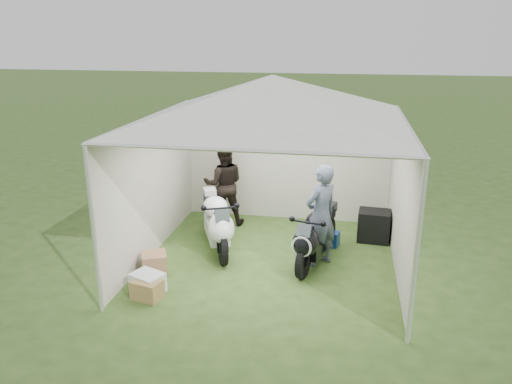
% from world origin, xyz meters
% --- Properties ---
extents(ground, '(80.00, 80.00, 0.00)m').
position_xyz_m(ground, '(0.00, 0.00, 0.00)').
color(ground, '#2E4719').
rests_on(ground, ground).
extents(canopy_tent, '(5.66, 5.66, 3.00)m').
position_xyz_m(canopy_tent, '(-0.00, 0.03, 2.58)').
color(canopy_tent, silver).
rests_on(canopy_tent, ground).
extents(motorcycle_white, '(0.99, 1.80, 0.94)m').
position_xyz_m(motorcycle_white, '(-0.96, 0.20, 0.53)').
color(motorcycle_white, black).
rests_on(motorcycle_white, ground).
extents(motorcycle_black, '(0.69, 1.76, 0.88)m').
position_xyz_m(motorcycle_black, '(0.72, -0.04, 0.49)').
color(motorcycle_black, black).
rests_on(motorcycle_black, ground).
extents(paddock_stand, '(0.40, 0.30, 0.26)m').
position_xyz_m(paddock_stand, '(0.92, 0.75, 0.13)').
color(paddock_stand, '#1A43AA').
rests_on(paddock_stand, ground).
extents(person_dark_jacket, '(0.91, 0.79, 1.62)m').
position_xyz_m(person_dark_jacket, '(-1.15, 1.45, 0.81)').
color(person_dark_jacket, black).
rests_on(person_dark_jacket, ground).
extents(person_blue_jacket, '(0.71, 0.72, 1.67)m').
position_xyz_m(person_blue_jacket, '(0.80, -0.01, 0.83)').
color(person_blue_jacket, slate).
rests_on(person_blue_jacket, ground).
extents(equipment_box, '(0.59, 0.49, 0.56)m').
position_xyz_m(equipment_box, '(1.70, 1.13, 0.28)').
color(equipment_box, black).
rests_on(equipment_box, ground).
extents(crate_0, '(0.54, 0.49, 0.29)m').
position_xyz_m(crate_0, '(-1.58, -1.41, 0.15)').
color(crate_0, silver).
rests_on(crate_0, ground).
extents(crate_1, '(0.49, 0.49, 0.33)m').
position_xyz_m(crate_1, '(-1.70, -0.83, 0.17)').
color(crate_1, '#926547').
rests_on(crate_1, ground).
extents(crate_2, '(0.36, 0.32, 0.22)m').
position_xyz_m(crate_2, '(-1.75, -0.67, 0.11)').
color(crate_2, silver).
rests_on(crate_2, ground).
extents(crate_3, '(0.46, 0.38, 0.27)m').
position_xyz_m(crate_3, '(-1.52, -1.58, 0.14)').
color(crate_3, olive).
rests_on(crate_3, ground).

